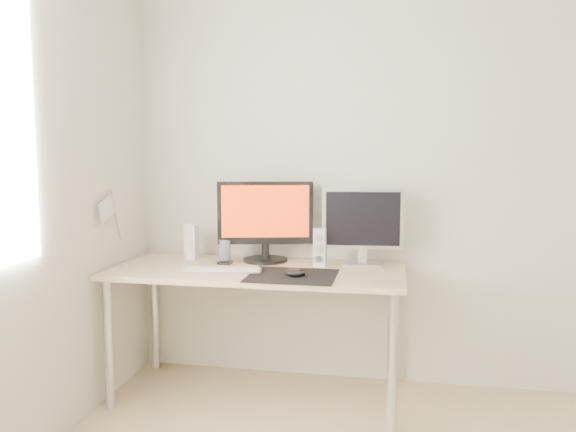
{
  "coord_description": "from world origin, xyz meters",
  "views": [
    {
      "loc": [
        -0.2,
        -1.56,
        1.35
      ],
      "look_at": [
        -0.78,
        1.48,
        1.01
      ],
      "focal_mm": 35.0,
      "sensor_mm": 36.0,
      "label": 1
    }
  ],
  "objects": [
    {
      "name": "mousepad",
      "position": [
        -0.7,
        1.22,
        0.73
      ],
      "size": [
        0.45,
        0.4,
        0.0
      ],
      "primitive_type": "cube",
      "color": "black",
      "rests_on": "desk"
    },
    {
      "name": "desk",
      "position": [
        -0.93,
        1.38,
        0.65
      ],
      "size": [
        1.6,
        0.7,
        0.73
      ],
      "color": "#D1B587",
      "rests_on": "ground"
    },
    {
      "name": "pennant",
      "position": [
        -1.72,
        1.24,
        1.05
      ],
      "size": [
        0.01,
        0.23,
        0.29
      ],
      "color": "#A57F54",
      "rests_on": "wall_left"
    },
    {
      "name": "mouse",
      "position": [
        -0.68,
        1.19,
        0.75
      ],
      "size": [
        0.1,
        0.06,
        0.04
      ],
      "primitive_type": "ellipsoid",
      "color": "black",
      "rests_on": "mousepad"
    },
    {
      "name": "second_monitor",
      "position": [
        -0.37,
        1.57,
        0.97
      ],
      "size": [
        0.45,
        0.18,
        0.43
      ],
      "color": "silver",
      "rests_on": "desk"
    },
    {
      "name": "speaker_left",
      "position": [
        -1.37,
        1.56,
        0.84
      ],
      "size": [
        0.07,
        0.08,
        0.21
      ],
      "color": "white",
      "rests_on": "desk"
    },
    {
      "name": "keyboard",
      "position": [
        -1.09,
        1.26,
        0.74
      ],
      "size": [
        0.43,
        0.18,
        0.02
      ],
      "color": "#B9B9BC",
      "rests_on": "desk"
    },
    {
      "name": "main_monitor",
      "position": [
        -0.93,
        1.57,
        0.98
      ],
      "size": [
        0.54,
        0.31,
        0.47
      ],
      "color": "black",
      "rests_on": "desk"
    },
    {
      "name": "speaker_right",
      "position": [
        -0.6,
        1.5,
        0.84
      ],
      "size": [
        0.07,
        0.08,
        0.21
      ],
      "color": "white",
      "rests_on": "desk"
    },
    {
      "name": "phone_dock",
      "position": [
        -1.14,
        1.46,
        0.77
      ],
      "size": [
        0.08,
        0.07,
        0.14
      ],
      "color": "black",
      "rests_on": "desk"
    },
    {
      "name": "wall_back",
      "position": [
        0.0,
        1.75,
        1.25
      ],
      "size": [
        3.5,
        0.0,
        3.5
      ],
      "primitive_type": "plane",
      "rotation": [
        1.57,
        0.0,
        0.0
      ],
      "color": "silver",
      "rests_on": "ground"
    }
  ]
}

